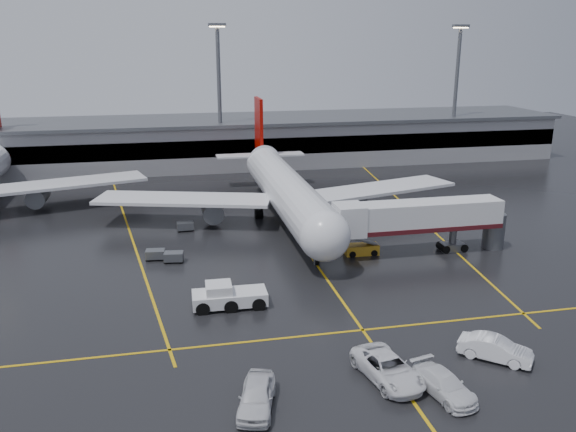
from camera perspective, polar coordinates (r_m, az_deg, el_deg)
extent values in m
plane|color=black|center=(68.81, 1.29, -2.62)|extent=(220.00, 220.00, 0.00)
cube|color=gold|center=(68.81, 1.29, -2.62)|extent=(0.25, 90.00, 0.02)
cube|color=gold|center=(49.37, 7.23, -10.88)|extent=(60.00, 0.25, 0.02)
cube|color=gold|center=(76.81, -15.17, -1.14)|extent=(9.99, 69.35, 0.02)
cube|color=gold|center=(83.43, 11.81, 0.51)|extent=(7.57, 69.64, 0.02)
cube|color=gray|center=(113.75, -4.27, 7.15)|extent=(120.00, 18.00, 8.00)
cube|color=black|center=(105.08, -3.61, 6.65)|extent=(120.00, 0.40, 3.00)
cube|color=#595B60|center=(113.12, -4.32, 9.30)|extent=(122.00, 19.00, 0.60)
cylinder|color=#595B60|center=(106.16, -6.64, 11.03)|extent=(0.70, 0.70, 25.00)
cube|color=#595B60|center=(105.70, -6.88, 17.90)|extent=(3.00, 1.20, 0.50)
cube|color=#FFE5B2|center=(105.69, -6.87, 17.74)|extent=(2.60, 0.90, 0.20)
cylinder|color=#595B60|center=(119.13, 15.88, 11.13)|extent=(0.70, 0.70, 25.00)
cube|color=#595B60|center=(118.71, 16.38, 17.23)|extent=(3.00, 1.20, 0.50)
cube|color=#FFE5B2|center=(118.71, 16.37, 17.08)|extent=(2.60, 0.90, 0.20)
cylinder|color=silver|center=(75.08, -0.09, 2.38)|extent=(5.20, 36.00, 5.20)
sphere|color=silver|center=(58.29, 3.56, -1.90)|extent=(5.20, 5.20, 5.20)
cone|color=silver|center=(95.11, -2.70, 5.79)|extent=(4.94, 8.00, 4.94)
cube|color=#920600|center=(95.29, -2.84, 8.79)|extent=(0.50, 5.50, 8.50)
cube|color=silver|center=(95.07, -2.71, 5.91)|extent=(14.00, 3.00, 0.25)
cube|color=silver|center=(75.73, -10.08, 1.62)|extent=(22.80, 11.83, 0.40)
cube|color=silver|center=(80.71, 8.70, 2.62)|extent=(22.80, 11.83, 0.40)
cylinder|color=#595B60|center=(75.32, -7.34, 0.55)|extent=(2.60, 4.50, 2.60)
cylinder|color=#595B60|center=(79.00, 6.52, 1.35)|extent=(2.60, 4.50, 2.60)
cylinder|color=#595B60|center=(62.08, 2.77, -3.84)|extent=(0.56, 0.56, 2.00)
cylinder|color=#595B60|center=(78.21, -2.83, 0.52)|extent=(0.56, 0.56, 2.00)
cylinder|color=#595B60|center=(79.42, 1.73, 0.78)|extent=(0.56, 0.56, 2.00)
cylinder|color=black|center=(62.28, 2.76, -4.31)|extent=(0.40, 1.10, 1.10)
cylinder|color=black|center=(78.33, -2.83, 0.20)|extent=(1.00, 1.40, 1.40)
cylinder|color=black|center=(79.54, 1.73, 0.47)|extent=(1.00, 1.40, 1.40)
cube|color=silver|center=(88.49, -20.80, 2.95)|extent=(22.80, 11.83, 0.40)
cylinder|color=#595B60|center=(88.47, -23.04, 1.77)|extent=(2.60, 4.50, 2.60)
cube|color=silver|center=(65.84, 12.75, 0.08)|extent=(18.00, 3.20, 3.00)
cube|color=#450F14|center=(66.21, 12.67, -1.00)|extent=(18.00, 3.30, 0.50)
cube|color=silver|center=(62.93, 5.93, -0.36)|extent=(3.00, 3.40, 3.30)
cylinder|color=#595B60|center=(68.42, 15.64, -2.05)|extent=(0.80, 0.80, 3.00)
cube|color=#595B60|center=(68.75, 15.58, -2.88)|extent=(2.60, 1.60, 0.90)
cylinder|color=#595B60|center=(70.67, 19.28, -1.36)|extent=(2.40, 2.40, 4.00)
cylinder|color=black|center=(68.26, 14.75, -2.95)|extent=(0.90, 1.80, 0.90)
cylinder|color=black|center=(69.25, 16.39, -2.80)|extent=(0.90, 1.80, 0.90)
cube|color=silver|center=(52.89, -5.66, -7.87)|extent=(6.60, 2.76, 1.12)
cube|color=silver|center=(52.45, -6.72, -7.00)|extent=(2.29, 2.29, 0.94)
cube|color=black|center=(52.45, -6.72, -7.00)|extent=(2.06, 2.06, 0.84)
cylinder|color=black|center=(52.91, -8.30, -8.35)|extent=(1.28, 2.83, 1.22)
cylinder|color=black|center=(53.03, -5.65, -8.19)|extent=(1.28, 2.83, 1.22)
cylinder|color=black|center=(53.26, -3.02, -8.01)|extent=(1.28, 2.83, 1.22)
cube|color=gold|center=(65.60, 7.12, -3.22)|extent=(3.74, 1.66, 1.13)
cube|color=#595B60|center=(65.24, 7.15, -2.33)|extent=(3.59, 1.04, 1.29)
cylinder|color=black|center=(65.35, 6.08, -3.50)|extent=(0.78, 1.77, 0.72)
cylinder|color=black|center=(66.04, 8.13, -3.35)|extent=(0.78, 1.77, 0.72)
imported|color=white|center=(42.78, 9.63, -14.31)|extent=(4.11, 6.82, 1.77)
imported|color=silver|center=(42.01, 14.86, -15.47)|extent=(3.27, 5.68, 1.55)
imported|color=white|center=(47.12, 19.40, -12.01)|extent=(5.21, 4.83, 1.74)
imported|color=silver|center=(39.44, -3.05, -16.96)|extent=(3.52, 5.72, 1.82)
cube|color=#595B60|center=(63.95, -10.99, -3.85)|extent=(2.15, 1.55, 0.90)
cylinder|color=black|center=(63.76, -11.73, -4.41)|extent=(0.40, 0.20, 0.40)
cylinder|color=black|center=(63.56, -10.30, -4.39)|extent=(0.40, 0.20, 0.40)
cylinder|color=black|center=(64.68, -11.63, -4.10)|extent=(0.40, 0.20, 0.40)
cylinder|color=black|center=(64.49, -10.22, -4.08)|extent=(0.40, 0.20, 0.40)
cube|color=#595B60|center=(65.06, -12.71, -3.60)|extent=(2.12, 1.50, 0.90)
cylinder|color=black|center=(64.86, -13.43, -4.16)|extent=(0.40, 0.20, 0.40)
cylinder|color=black|center=(64.66, -12.02, -4.13)|extent=(0.40, 0.20, 0.40)
cylinder|color=black|center=(65.79, -13.33, -3.85)|extent=(0.40, 0.20, 0.40)
cylinder|color=black|center=(65.59, -11.94, -3.82)|extent=(0.40, 0.20, 0.40)
cube|color=#595B60|center=(74.06, -9.90, -0.93)|extent=(2.06, 1.40, 0.90)
cylinder|color=black|center=(73.67, -10.47, -1.44)|extent=(0.40, 0.20, 0.40)
cylinder|color=black|center=(73.79, -9.23, -1.35)|extent=(0.40, 0.20, 0.40)
cylinder|color=black|center=(74.62, -10.53, -1.21)|extent=(0.40, 0.20, 0.40)
cylinder|color=black|center=(74.74, -9.31, -1.12)|extent=(0.40, 0.20, 0.40)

